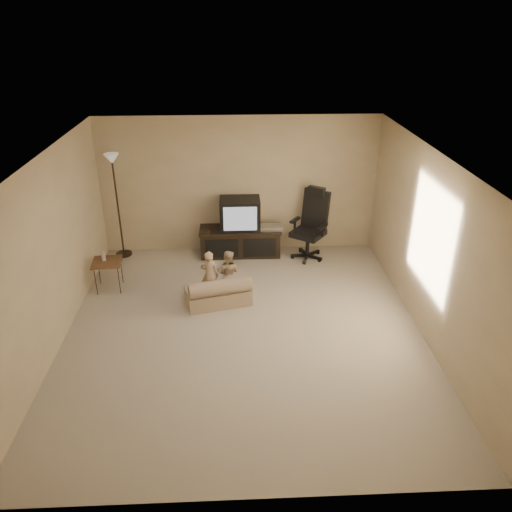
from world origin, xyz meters
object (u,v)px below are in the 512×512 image
at_px(side_table, 107,262).
at_px(child_sofa, 219,293).
at_px(tv_stand, 241,232).
at_px(floor_lamp, 115,183).
at_px(toddler_left, 209,275).
at_px(toddler_right, 228,273).
at_px(office_chair, 310,233).

bearing_deg(side_table, child_sofa, -17.18).
xyz_separation_m(tv_stand, floor_lamp, (-2.18, 0.06, 0.94)).
relative_size(floor_lamp, toddler_left, 2.40).
xyz_separation_m(side_table, toddler_right, (1.94, -0.27, -0.10)).
distance_m(child_sofa, toddler_right, 0.37).
xyz_separation_m(floor_lamp, child_sofa, (1.81, -1.82, -1.20)).
distance_m(tv_stand, side_table, 2.48).
height_order(office_chair, toddler_left, office_chair).
xyz_separation_m(tv_stand, toddler_left, (-0.52, -1.54, -0.05)).
bearing_deg(tv_stand, toddler_right, -98.81).
bearing_deg(tv_stand, floor_lamp, 178.37).
bearing_deg(office_chair, tv_stand, -151.58).
bearing_deg(toddler_left, toddler_right, -155.86).
relative_size(side_table, toddler_left, 0.85).
distance_m(child_sofa, toddler_left, 0.33).
height_order(side_table, toddler_right, toddler_right).
xyz_separation_m(office_chair, child_sofa, (-1.64, -1.59, -0.27)).
height_order(office_chair, side_table, office_chair).
distance_m(side_table, toddler_left, 1.68).
bearing_deg(office_chair, toddler_right, -102.46).
bearing_deg(office_chair, toddler_left, -106.13).
relative_size(toddler_left, toddler_right, 1.04).
height_order(tv_stand, toddler_right, tv_stand).
xyz_separation_m(child_sofa, toddler_right, (0.15, 0.28, 0.19)).
relative_size(tv_stand, side_table, 2.23).
bearing_deg(child_sofa, floor_lamp, 120.51).
xyz_separation_m(side_table, floor_lamp, (-0.02, 1.27, 0.91)).
bearing_deg(toddler_right, child_sofa, 78.22).
distance_m(tv_stand, toddler_right, 1.50).
bearing_deg(office_chair, side_table, -126.88).
distance_m(floor_lamp, toddler_right, 2.68).
bearing_deg(child_sofa, tv_stand, 63.71).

